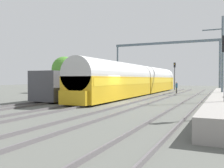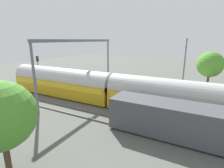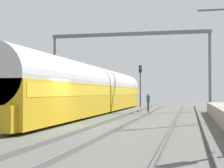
{
  "view_description": "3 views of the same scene",
  "coord_description": "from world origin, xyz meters",
  "px_view_note": "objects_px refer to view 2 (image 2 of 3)",
  "views": [
    {
      "loc": [
        8.46,
        -20.4,
        2.17
      ],
      "look_at": [
        -1.97,
        2.54,
        1.62
      ],
      "focal_mm": 39.63,
      "sensor_mm": 36.0,
      "label": 1
    },
    {
      "loc": [
        -19.61,
        2.49,
        7.81
      ],
      "look_at": [
        -0.33,
        12.68,
        2.18
      ],
      "focal_mm": 27.61,
      "sensor_mm": 36.0,
      "label": 2
    },
    {
      "loc": [
        6.01,
        -17.51,
        1.76
      ],
      "look_at": [
        -0.98,
        14.51,
        2.57
      ],
      "focal_mm": 57.28,
      "sensor_mm": 36.0,
      "label": 3
    }
  ],
  "objects_px": {
    "railway_signal_far": "(38,67)",
    "passenger_train": "(112,89)",
    "catenary_gantry": "(81,54)",
    "freight_car": "(190,123)",
    "person_crossing": "(99,85)"
  },
  "relations": [
    {
      "from": "person_crossing",
      "to": "railway_signal_far",
      "type": "height_order",
      "value": "railway_signal_far"
    },
    {
      "from": "catenary_gantry",
      "to": "freight_car",
      "type": "bearing_deg",
      "value": -111.4
    },
    {
      "from": "passenger_train",
      "to": "freight_car",
      "type": "height_order",
      "value": "passenger_train"
    },
    {
      "from": "passenger_train",
      "to": "person_crossing",
      "type": "xyz_separation_m",
      "value": [
        4.11,
        4.43,
        -0.94
      ]
    },
    {
      "from": "railway_signal_far",
      "to": "catenary_gantry",
      "type": "xyz_separation_m",
      "value": [
        0.05,
        -9.0,
        2.57
      ]
    },
    {
      "from": "passenger_train",
      "to": "catenary_gantry",
      "type": "xyz_separation_m",
      "value": [
        1.97,
        6.04,
        3.91
      ]
    },
    {
      "from": "catenary_gantry",
      "to": "railway_signal_far",
      "type": "bearing_deg",
      "value": 90.31
    },
    {
      "from": "person_crossing",
      "to": "railway_signal_far",
      "type": "relative_size",
      "value": 0.33
    },
    {
      "from": "railway_signal_far",
      "to": "freight_car",
      "type": "bearing_deg",
      "value": -103.67
    },
    {
      "from": "passenger_train",
      "to": "railway_signal_far",
      "type": "height_order",
      "value": "railway_signal_far"
    },
    {
      "from": "freight_car",
      "to": "person_crossing",
      "type": "bearing_deg",
      "value": 59.11
    },
    {
      "from": "railway_signal_far",
      "to": "catenary_gantry",
      "type": "height_order",
      "value": "catenary_gantry"
    },
    {
      "from": "catenary_gantry",
      "to": "person_crossing",
      "type": "bearing_deg",
      "value": -36.84
    },
    {
      "from": "railway_signal_far",
      "to": "passenger_train",
      "type": "bearing_deg",
      "value": -97.27
    },
    {
      "from": "passenger_train",
      "to": "catenary_gantry",
      "type": "distance_m",
      "value": 7.46
    }
  ]
}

